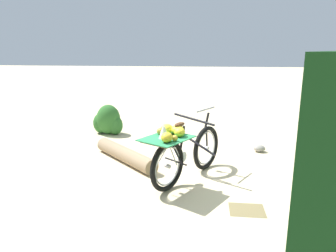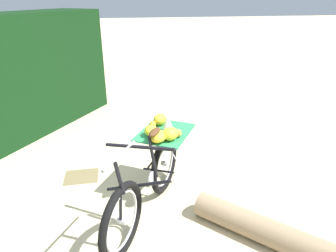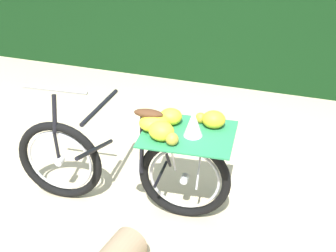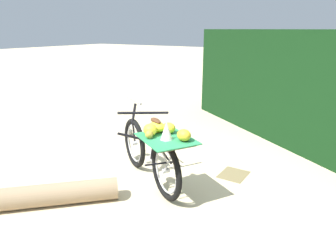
% 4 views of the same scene
% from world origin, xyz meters
% --- Properties ---
extents(ground_plane, '(60.00, 60.00, 0.00)m').
position_xyz_m(ground_plane, '(0.00, 0.00, 0.00)').
color(ground_plane, beige).
extents(bicycle, '(1.17, 1.68, 1.03)m').
position_xyz_m(bicycle, '(0.05, 0.05, 0.50)').
color(bicycle, black).
rests_on(bicycle, ground_plane).
extents(fallen_log, '(1.34, 1.34, 0.26)m').
position_xyz_m(fallen_log, '(-1.04, 0.79, 0.13)').
color(fallen_log, '#937A5B').
rests_on(fallen_log, ground_plane).
extents(leaf_litter_patch, '(0.44, 0.36, 0.01)m').
position_xyz_m(leaf_litter_patch, '(0.90, -0.75, 0.00)').
color(leaf_litter_patch, olive).
rests_on(leaf_litter_patch, ground_plane).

